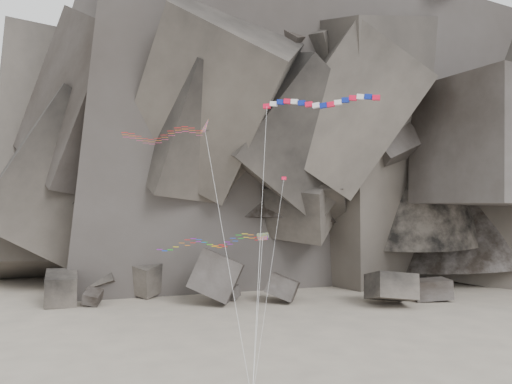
{
  "coord_description": "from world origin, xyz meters",
  "views": [
    {
      "loc": [
        3.42,
        -50.45,
        17.18
      ],
      "look_at": [
        0.46,
        6.0,
        17.98
      ],
      "focal_mm": 35.0,
      "sensor_mm": 36.0,
      "label": 1
    }
  ],
  "objects_px": {
    "delta_kite": "(159,135)",
    "parafoil_kite": "(206,242)",
    "banner_kite": "(319,103)",
    "pennant_kite": "(278,222)"
  },
  "relations": [
    {
      "from": "parafoil_kite",
      "to": "delta_kite",
      "type": "bearing_deg",
      "value": -140.42
    },
    {
      "from": "delta_kite",
      "to": "parafoil_kite",
      "type": "height_order",
      "value": "delta_kite"
    },
    {
      "from": "pennant_kite",
      "to": "parafoil_kite",
      "type": "bearing_deg",
      "value": 124.0
    },
    {
      "from": "delta_kite",
      "to": "banner_kite",
      "type": "xyz_separation_m",
      "value": [
        17.07,
        -0.74,
        3.09
      ]
    },
    {
      "from": "delta_kite",
      "to": "banner_kite",
      "type": "relative_size",
      "value": 0.92
    },
    {
      "from": "delta_kite",
      "to": "pennant_kite",
      "type": "bearing_deg",
      "value": -41.26
    },
    {
      "from": "parafoil_kite",
      "to": "pennant_kite",
      "type": "relative_size",
      "value": 0.97
    },
    {
      "from": "banner_kite",
      "to": "parafoil_kite",
      "type": "height_order",
      "value": "banner_kite"
    },
    {
      "from": "delta_kite",
      "to": "pennant_kite",
      "type": "relative_size",
      "value": 1.35
    },
    {
      "from": "banner_kite",
      "to": "pennant_kite",
      "type": "distance_m",
      "value": 13.33
    }
  ]
}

